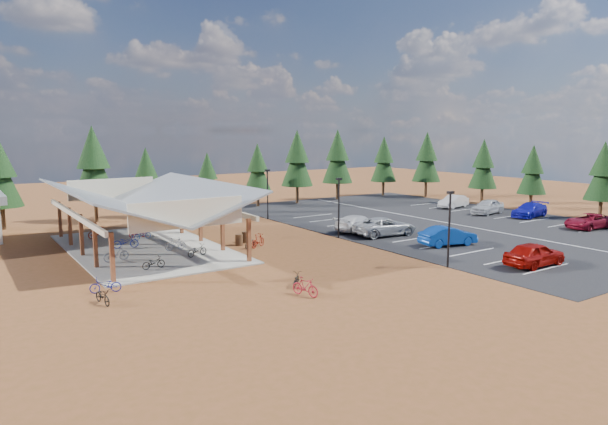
# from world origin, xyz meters

# --- Properties ---
(ground) EXTENTS (140.00, 140.00, 0.00)m
(ground) POSITION_xyz_m (0.00, 0.00, 0.00)
(ground) COLOR brown
(ground) RESTS_ON ground
(asphalt_lot) EXTENTS (27.00, 44.00, 0.04)m
(asphalt_lot) POSITION_xyz_m (18.50, 3.00, 0.02)
(asphalt_lot) COLOR black
(asphalt_lot) RESTS_ON ground
(concrete_pad) EXTENTS (10.60, 18.60, 0.10)m
(concrete_pad) POSITION_xyz_m (-10.00, 7.00, 0.05)
(concrete_pad) COLOR gray
(concrete_pad) RESTS_ON ground
(bike_pavilion) EXTENTS (11.65, 19.40, 4.97)m
(bike_pavilion) POSITION_xyz_m (-10.00, 7.00, 3.82)
(bike_pavilion) COLOR brown
(bike_pavilion) RESTS_ON concrete_pad
(lamp_post_0) EXTENTS (0.50, 0.25, 5.14)m
(lamp_post_0) POSITION_xyz_m (5.00, -10.00, 2.98)
(lamp_post_0) COLOR black
(lamp_post_0) RESTS_ON ground
(lamp_post_1) EXTENTS (0.50, 0.25, 5.14)m
(lamp_post_1) POSITION_xyz_m (5.00, 2.00, 2.98)
(lamp_post_1) COLOR black
(lamp_post_1) RESTS_ON ground
(lamp_post_2) EXTENTS (0.50, 0.25, 5.14)m
(lamp_post_2) POSITION_xyz_m (5.00, 14.00, 2.98)
(lamp_post_2) COLOR black
(lamp_post_2) RESTS_ON ground
(trash_bin_0) EXTENTS (0.60, 0.60, 0.90)m
(trash_bin_0) POSITION_xyz_m (-2.44, 4.78, 0.45)
(trash_bin_0) COLOR #472C19
(trash_bin_0) RESTS_ON ground
(trash_bin_1) EXTENTS (0.60, 0.60, 0.90)m
(trash_bin_1) POSITION_xyz_m (-3.40, 4.05, 0.45)
(trash_bin_1) COLOR #472C19
(trash_bin_1) RESTS_ON ground
(pine_2) EXTENTS (4.12, 4.12, 9.60)m
(pine_2) POSITION_xyz_m (-10.10, 22.18, 5.86)
(pine_2) COLOR #382314
(pine_2) RESTS_ON ground
(pine_3) EXTENTS (3.16, 3.16, 7.36)m
(pine_3) POSITION_xyz_m (-4.89, 22.10, 4.49)
(pine_3) COLOR #382314
(pine_3) RESTS_ON ground
(pine_4) EXTENTS (2.89, 2.89, 6.72)m
(pine_4) POSITION_xyz_m (1.75, 21.59, 4.10)
(pine_4) COLOR #382314
(pine_4) RESTS_ON ground
(pine_5) EXTENTS (3.26, 3.26, 7.59)m
(pine_5) POSITION_xyz_m (8.78, 22.89, 4.63)
(pine_5) COLOR #382314
(pine_5) RESTS_ON ground
(pine_6) EXTENTS (3.95, 3.95, 9.19)m
(pine_6) POSITION_xyz_m (14.20, 22.55, 5.62)
(pine_6) COLOR #382314
(pine_6) RESTS_ON ground
(pine_7) EXTENTS (3.98, 3.98, 9.27)m
(pine_7) POSITION_xyz_m (20.80, 22.93, 5.66)
(pine_7) COLOR #382314
(pine_7) RESTS_ON ground
(pine_8) EXTENTS (3.56, 3.56, 8.30)m
(pine_8) POSITION_xyz_m (28.82, 22.81, 5.07)
(pine_8) COLOR #382314
(pine_8) RESTS_ON ground
(pine_10) EXTENTS (3.45, 3.45, 8.03)m
(pine_10) POSITION_xyz_m (33.76, -4.97, 4.91)
(pine_10) COLOR #382314
(pine_10) RESTS_ON ground
(pine_11) EXTENTS (3.21, 3.21, 7.48)m
(pine_11) POSITION_xyz_m (33.97, 3.18, 4.57)
(pine_11) COLOR #382314
(pine_11) RESTS_ON ground
(pine_12) EXTENTS (3.47, 3.47, 8.08)m
(pine_12) POSITION_xyz_m (33.40, 9.59, 4.93)
(pine_12) COLOR #382314
(pine_12) RESTS_ON ground
(pine_13) EXTENTS (3.84, 3.84, 8.93)m
(pine_13) POSITION_xyz_m (32.60, 18.33, 5.46)
(pine_13) COLOR #382314
(pine_13) RESTS_ON ground
(bike_0) EXTENTS (1.59, 0.66, 0.82)m
(bike_0) POSITION_xyz_m (-11.59, 0.26, 0.51)
(bike_0) COLOR black
(bike_0) RESTS_ON concrete_pad
(bike_1) EXTENTS (1.88, 0.83, 1.09)m
(bike_1) POSITION_xyz_m (-13.07, 3.65, 0.65)
(bike_1) COLOR gray
(bike_1) RESTS_ON concrete_pad
(bike_2) EXTENTS (2.00, 1.04, 1.00)m
(bike_2) POSITION_xyz_m (-11.31, 7.62, 0.60)
(bike_2) COLOR #253199
(bike_2) RESTS_ON concrete_pad
(bike_3) EXTENTS (1.77, 0.65, 1.04)m
(bike_3) POSITION_xyz_m (-12.12, 12.76, 0.62)
(bike_3) COLOR maroon
(bike_3) RESTS_ON concrete_pad
(bike_4) EXTENTS (1.76, 1.02, 0.88)m
(bike_4) POSITION_xyz_m (-7.82, 2.00, 0.54)
(bike_4) COLOR black
(bike_4) RESTS_ON concrete_pad
(bike_5) EXTENTS (1.62, 0.47, 0.97)m
(bike_5) POSITION_xyz_m (-8.39, 4.80, 0.59)
(bike_5) COLOR #9D9FA6
(bike_5) RESTS_ON concrete_pad
(bike_6) EXTENTS (1.64, 0.94, 0.82)m
(bike_6) POSITION_xyz_m (-9.17, 10.28, 0.51)
(bike_6) COLOR navy
(bike_6) RESTS_ON concrete_pad
(bike_7) EXTENTS (1.51, 0.49, 0.90)m
(bike_7) POSITION_xyz_m (-9.27, 11.27, 0.55)
(bike_7) COLOR maroon
(bike_7) RESTS_ON concrete_pad
(bike_8) EXTENTS (0.84, 1.74, 0.88)m
(bike_8) POSITION_xyz_m (-16.12, -5.18, 0.44)
(bike_8) COLOR black
(bike_8) RESTS_ON ground
(bike_10) EXTENTS (1.81, 1.04, 0.90)m
(bike_10) POSITION_xyz_m (-15.49, -3.16, 0.45)
(bike_10) COLOR navy
(bike_10) RESTS_ON ground
(bike_11) EXTENTS (1.04, 1.84, 1.06)m
(bike_11) POSITION_xyz_m (-6.46, -9.94, 0.53)
(bike_11) COLOR maroon
(bike_11) RESTS_ON ground
(bike_12) EXTENTS (1.43, 1.50, 0.81)m
(bike_12) POSITION_xyz_m (-5.84, -8.04, 0.40)
(bike_12) COLOR black
(bike_12) RESTS_ON ground
(bike_15) EXTENTS (1.82, 1.32, 1.08)m
(bike_15) POSITION_xyz_m (-2.48, 2.58, 0.54)
(bike_15) COLOR maroon
(bike_15) RESTS_ON ground
(bike_16) EXTENTS (1.68, 1.26, 0.84)m
(bike_16) POSITION_xyz_m (-3.02, 2.71, 0.42)
(bike_16) COLOR black
(bike_16) RESTS_ON ground
(car_0) EXTENTS (4.83, 1.99, 1.64)m
(car_0) POSITION_xyz_m (10.03, -13.06, 0.86)
(car_0) COLOR #8D0904
(car_0) RESTS_ON asphalt_lot
(car_1) EXTENTS (4.92, 2.53, 1.54)m
(car_1) POSITION_xyz_m (10.28, -5.34, 0.81)
(car_1) COLOR navy
(car_1) RESTS_ON asphalt_lot
(car_2) EXTENTS (5.95, 3.27, 1.58)m
(car_2) POSITION_xyz_m (9.01, 0.60, 0.83)
(car_2) COLOR #95989C
(car_2) RESTS_ON asphalt_lot
(car_3) EXTENTS (5.38, 3.06, 1.47)m
(car_3) POSITION_xyz_m (8.36, 3.48, 0.77)
(car_3) COLOR silver
(car_3) RESTS_ON asphalt_lot
(car_6) EXTENTS (5.21, 2.77, 1.40)m
(car_6) POSITION_xyz_m (27.04, -7.48, 0.74)
(car_6) COLOR maroon
(car_6) RESTS_ON asphalt_lot
(car_7) EXTENTS (5.38, 2.84, 1.49)m
(car_7) POSITION_xyz_m (28.62, -0.30, 0.78)
(car_7) COLOR #11119F
(car_7) RESTS_ON asphalt_lot
(car_8) EXTENTS (4.97, 2.63, 1.61)m
(car_8) POSITION_xyz_m (26.68, 3.54, 0.84)
(car_8) COLOR #ABAEB4
(car_8) RESTS_ON asphalt_lot
(car_9) EXTENTS (4.70, 2.33, 1.48)m
(car_9) POSITION_xyz_m (27.30, 8.82, 0.78)
(car_9) COLOR #BBBBBB
(car_9) RESTS_ON asphalt_lot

